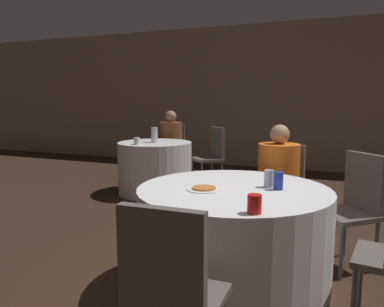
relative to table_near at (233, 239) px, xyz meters
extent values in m
plane|color=#382319|center=(-0.02, -0.01, -0.37)|extent=(16.00, 16.00, 0.00)
cube|color=gray|center=(-0.02, 4.95, 1.03)|extent=(16.00, 0.06, 2.80)
cylinder|color=white|center=(0.00, 0.00, 0.00)|extent=(1.34, 1.34, 0.74)
cylinder|color=white|center=(-1.82, 2.28, 0.00)|extent=(1.06, 1.06, 0.74)
cube|color=#59514C|center=(0.03, -0.99, 0.07)|extent=(0.41, 0.41, 0.04)
cube|color=#59514C|center=(0.03, -1.17, 0.32)|extent=(0.38, 0.06, 0.47)
cube|color=#59514C|center=(0.73, 0.67, 0.07)|extent=(0.57, 0.57, 0.04)
cube|color=#59514C|center=(0.86, 0.79, 0.32)|extent=(0.29, 0.31, 0.47)
cylinder|color=#4C4C51|center=(0.72, 0.43, -0.16)|extent=(0.03, 0.03, 0.42)
cylinder|color=#4C4C51|center=(0.49, 0.68, -0.16)|extent=(0.03, 0.03, 0.42)
cylinder|color=#4C4C51|center=(0.97, 0.66, -0.16)|extent=(0.03, 0.03, 0.42)
cylinder|color=#4C4C51|center=(0.74, 0.91, -0.16)|extent=(0.03, 0.03, 0.42)
cube|color=#59514C|center=(0.15, 0.98, 0.07)|extent=(0.46, 0.46, 0.04)
cube|color=#59514C|center=(0.18, 1.16, 0.32)|extent=(0.38, 0.11, 0.47)
cylinder|color=#4C4C51|center=(0.29, 0.79, -0.16)|extent=(0.03, 0.03, 0.42)
cylinder|color=#4C4C51|center=(-0.04, 0.84, -0.16)|extent=(0.03, 0.03, 0.42)
cylinder|color=#4C4C51|center=(0.34, 1.12, -0.16)|extent=(0.03, 0.03, 0.42)
cylinder|color=#4C4C51|center=(0.01, 1.17, -0.16)|extent=(0.03, 0.03, 0.42)
cylinder|color=#4C4C51|center=(0.79, -0.28, -0.16)|extent=(0.03, 0.03, 0.42)
cylinder|color=#4C4C51|center=(0.84, 0.05, -0.16)|extent=(0.03, 0.03, 0.42)
cube|color=#59514C|center=(-1.25, 2.91, 0.07)|extent=(0.57, 0.57, 0.04)
cube|color=#59514C|center=(-1.13, 3.04, 0.32)|extent=(0.31, 0.29, 0.47)
cylinder|color=#4C4C51|center=(-1.24, 2.67, -0.16)|extent=(0.03, 0.03, 0.42)
cylinder|color=#4C4C51|center=(-1.49, 2.90, -0.16)|extent=(0.03, 0.03, 0.42)
cylinder|color=#4C4C51|center=(-1.01, 2.92, -0.16)|extent=(0.03, 0.03, 0.42)
cylinder|color=#4C4C51|center=(-1.26, 3.15, -0.16)|extent=(0.03, 0.03, 0.42)
cube|color=#59514C|center=(-1.96, 3.12, 0.07)|extent=(0.46, 0.46, 0.04)
cube|color=#59514C|center=(-1.99, 3.30, 0.32)|extent=(0.38, 0.11, 0.47)
cylinder|color=#4C4C51|center=(-1.77, 2.98, -0.16)|extent=(0.03, 0.03, 0.42)
cylinder|color=#4C4C51|center=(-2.10, 2.92, -0.16)|extent=(0.03, 0.03, 0.42)
cylinder|color=#4C4C51|center=(-1.82, 3.32, -0.16)|extent=(0.03, 0.03, 0.42)
cylinder|color=#4C4C51|center=(-2.16, 3.26, -0.16)|extent=(0.03, 0.03, 0.42)
cylinder|color=#33384C|center=(-1.92, 2.90, -0.14)|extent=(0.24, 0.24, 0.46)
cube|color=#33384C|center=(-1.94, 3.01, 0.14)|extent=(0.41, 0.38, 0.12)
cylinder|color=brown|center=(-1.96, 3.12, 0.35)|extent=(0.38, 0.38, 0.52)
sphere|color=tan|center=(-1.96, 3.12, 0.70)|extent=(0.19, 0.19, 0.19)
cylinder|color=black|center=(0.12, 0.76, -0.14)|extent=(0.24, 0.24, 0.46)
cube|color=black|center=(0.13, 0.87, 0.14)|extent=(0.40, 0.37, 0.12)
cylinder|color=orange|center=(0.15, 0.98, 0.33)|extent=(0.38, 0.38, 0.49)
sphere|color=tan|center=(0.15, 0.98, 0.66)|extent=(0.18, 0.18, 0.18)
cylinder|color=white|center=(-0.17, -0.12, 0.37)|extent=(0.24, 0.24, 0.01)
cylinder|color=orange|center=(-0.17, -0.12, 0.38)|extent=(0.16, 0.16, 0.01)
cylinder|color=#1E38A5|center=(0.29, 0.07, 0.43)|extent=(0.07, 0.07, 0.12)
cylinder|color=silver|center=(0.22, 0.12, 0.43)|extent=(0.07, 0.07, 0.12)
cylinder|color=red|center=(0.26, -0.52, 0.42)|extent=(0.08, 0.08, 0.10)
cylinder|color=silver|center=(-1.82, 2.27, 0.48)|extent=(0.09, 0.09, 0.22)
cylinder|color=silver|center=(-1.91, 1.93, 0.42)|extent=(0.08, 0.08, 0.10)
camera|label=1|loc=(0.69, -2.45, 0.98)|focal=35.00mm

